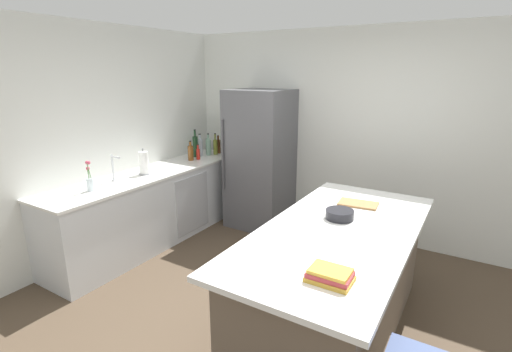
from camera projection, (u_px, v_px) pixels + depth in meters
The scene contains 19 objects.
ground_plane at pixel (271, 327), 3.14m from camera, with size 7.20×7.20×0.00m, color #4C3D2D.
wall_rear at pixel (360, 136), 4.64m from camera, with size 6.00×0.10×2.60m, color silver.
wall_left at pixel (75, 146), 4.02m from camera, with size 0.10×6.00×2.60m, color silver.
counter_run_left at pixel (155, 206), 4.65m from camera, with size 0.67×2.81×0.90m.
kitchen_island at pixel (336, 281), 2.98m from camera, with size 1.07×2.26×0.92m.
refrigerator at pixel (260, 160), 5.03m from camera, with size 0.78×0.73×1.86m.
sink_faucet at pixel (114, 168), 4.10m from camera, with size 0.15×0.05×0.30m.
flower_vase at pixel (90, 181), 3.78m from camera, with size 0.07×0.07×0.32m.
paper_towel_roll at pixel (144, 163), 4.39m from camera, with size 0.14×0.14×0.31m.
syrup_bottle at pixel (218, 146), 5.52m from camera, with size 0.07×0.07×0.27m.
olive_oil_bottle at pixel (215, 146), 5.44m from camera, with size 0.06×0.06×0.31m.
gin_bottle at pixel (208, 146), 5.40m from camera, with size 0.08×0.08×0.32m.
soda_bottle at pixel (200, 147), 5.36m from camera, with size 0.07×0.07×0.32m.
wine_bottle at pixel (195, 146), 5.28m from camera, with size 0.07×0.07×0.39m.
hot_sauce_bottle at pixel (198, 153), 5.14m from camera, with size 0.05×0.05×0.22m.
whiskey_bottle at pixel (191, 153), 5.08m from camera, with size 0.08×0.08×0.27m.
cookbook_stack at pixel (330, 275), 2.14m from camera, with size 0.26×0.18×0.08m.
mixing_bowl at pixel (340, 214), 3.04m from camera, with size 0.23×0.23×0.08m.
cutting_board at pixel (358, 204), 3.37m from camera, with size 0.36×0.24×0.02m.
Camera 1 is at (1.29, -2.35, 2.08)m, focal length 26.10 mm.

